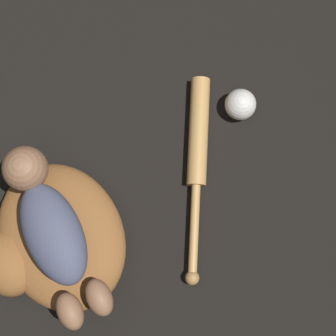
{
  "coord_description": "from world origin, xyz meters",
  "views": [
    {
      "loc": [
        -0.21,
        -0.19,
        1.28
      ],
      "look_at": [
        -0.01,
        -0.31,
        0.07
      ],
      "focal_mm": 60.0,
      "sensor_mm": 36.0,
      "label": 1
    }
  ],
  "objects": [
    {
      "name": "baby_figure",
      "position": [
        0.0,
        -0.04,
        0.14
      ],
      "size": [
        0.39,
        0.16,
        0.1
      ],
      "color": "#4C516B",
      "rests_on": "baseball_glove"
    },
    {
      "name": "baseball_glove",
      "position": [
        -0.01,
        -0.01,
        0.05
      ],
      "size": [
        0.37,
        0.35,
        0.1
      ],
      "color": "#935B2D",
      "rests_on": "ground"
    },
    {
      "name": "ground_plane",
      "position": [
        0.0,
        0.0,
        0.0
      ],
      "size": [
        6.0,
        6.0,
        0.0
      ],
      "primitive_type": "plane",
      "color": "black"
    },
    {
      "name": "baseball",
      "position": [
        0.03,
        -0.54,
        0.04
      ],
      "size": [
        0.07,
        0.07,
        0.07
      ],
      "color": "white",
      "rests_on": "ground"
    },
    {
      "name": "baseball_bat",
      "position": [
        -0.01,
        -0.39,
        0.02
      ],
      "size": [
        0.4,
        0.3,
        0.04
      ],
      "color": "tan",
      "rests_on": "ground"
    }
  ]
}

